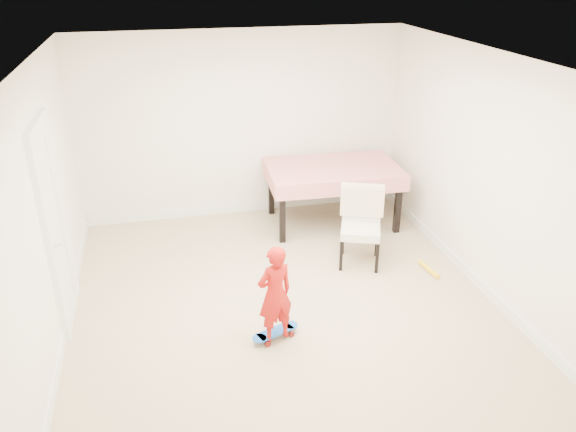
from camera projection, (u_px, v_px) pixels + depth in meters
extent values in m
plane|color=tan|center=(283.00, 303.00, 6.14)|extent=(5.00, 5.00, 0.00)
cube|color=silver|center=(282.00, 62.00, 5.04)|extent=(4.50, 5.00, 0.04)
cube|color=white|center=(243.00, 126.00, 7.77)|extent=(4.50, 0.04, 2.60)
cube|color=white|center=(374.00, 348.00, 3.40)|extent=(4.50, 0.04, 2.60)
cube|color=white|center=(45.00, 215.00, 5.12)|extent=(0.04, 5.00, 2.60)
cube|color=white|center=(484.00, 175.00, 6.05)|extent=(0.04, 5.00, 2.60)
cube|color=white|center=(56.00, 228.00, 5.50)|extent=(0.11, 0.94, 2.11)
cube|color=white|center=(246.00, 207.00, 8.30)|extent=(4.50, 0.02, 0.12)
cube|color=white|center=(67.00, 327.00, 5.64)|extent=(0.02, 5.00, 0.12)
cube|color=white|center=(469.00, 274.00, 6.58)|extent=(0.02, 5.00, 0.12)
imported|color=red|center=(275.00, 297.00, 5.33)|extent=(0.43, 0.35, 1.01)
cylinder|color=yellow|center=(429.00, 269.00, 6.74)|extent=(0.11, 0.40, 0.06)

